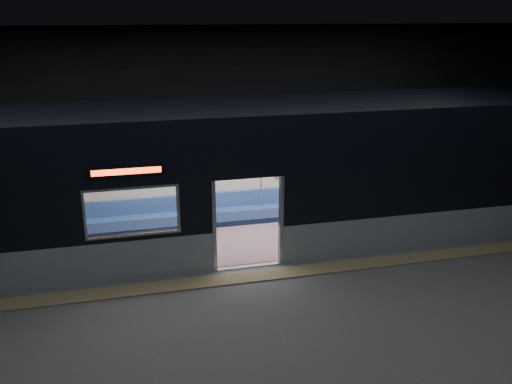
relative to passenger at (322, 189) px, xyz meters
name	(u,v)px	position (x,y,z in m)	size (l,w,h in m)	color
station_floor	(260,289)	(-2.62, -3.55, -0.82)	(24.00, 14.00, 0.01)	#47494C
station_envelope	(261,109)	(-2.62, -3.55, 2.85)	(24.00, 14.00, 5.00)	black
tactile_strip	(254,276)	(-2.62, -3.00, -0.80)	(22.80, 0.50, 0.03)	#8C7F59
metro_car	(234,168)	(-2.62, -1.00, 1.03)	(18.00, 3.04, 3.35)	#8B9DA5
passenger	(322,189)	(0.00, 0.00, 0.00)	(0.44, 0.74, 1.42)	black
handbag	(323,196)	(-0.04, -0.24, -0.12)	(0.32, 0.27, 0.16)	black
transit_map	(297,163)	(-0.63, 0.31, 0.68)	(1.08, 0.03, 0.70)	white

